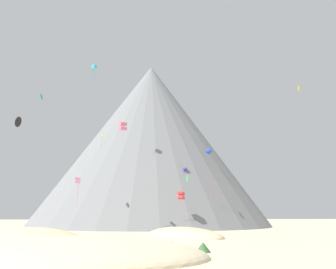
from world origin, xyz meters
TOP-DOWN VIEW (x-y plane):
  - ground_plane at (0.00, 0.00)m, footprint 400.00×400.00m
  - dune_foreground_left at (5.51, 27.35)m, footprint 15.21×21.92m
  - dune_foreground_right at (-17.91, 21.48)m, footprint 17.92×17.65m
  - dune_midground at (-15.33, 12.33)m, footprint 18.07×15.31m
  - dune_back_low at (-7.72, -2.32)m, footprint 25.96×22.70m
  - bush_far_right at (3.70, 0.90)m, footprint 2.16×2.16m
  - bush_near_left at (1.56, 8.60)m, footprint 2.41×2.41m
  - bush_mid_center at (-4.52, 5.22)m, footprint 1.79×1.79m
  - rock_massif at (3.69, 78.65)m, footprint 97.09×97.09m
  - kite_teal_high at (-21.87, 40.56)m, footprint 0.48×1.06m
  - kite_red_low at (7.48, 44.65)m, footprint 1.70×1.73m
  - kite_indigo_low at (9.78, 54.11)m, footprint 1.08×1.00m
  - kite_blue_mid at (16.63, 58.76)m, footprint 1.77×1.19m
  - kite_yellow_mid at (22.97, 18.55)m, footprint 0.63×0.92m
  - kite_lime_mid at (-9.05, 38.65)m, footprint 0.46×1.00m
  - kite_rainbow_mid at (-5.02, 33.28)m, footprint 1.70×1.73m
  - kite_black_mid at (-20.74, 21.75)m, footprint 1.08×1.75m
  - kite_magenta_low at (15.69, 49.76)m, footprint 0.74×1.15m
  - kite_cyan_high at (-12.43, 50.18)m, footprint 1.23×1.24m
  - kite_pink_low at (-12.67, 32.29)m, footprint 1.09×1.04m
  - kite_green_low at (7.57, 36.00)m, footprint 0.37×0.91m

SIDE VIEW (x-z plane):
  - ground_plane at x=0.00m, z-range 0.00..0.00m
  - dune_foreground_left at x=5.51m, z-range -1.50..1.50m
  - dune_foreground_right at x=-17.91m, z-range -1.17..1.17m
  - dune_midground at x=-15.33m, z-range -2.08..2.08m
  - dune_back_low at x=-7.72m, z-range -1.77..1.77m
  - bush_near_left at x=1.56m, z-range 0.00..0.50m
  - bush_mid_center at x=-4.52m, z-range 0.00..0.75m
  - bush_far_right at x=3.70m, z-range 0.00..0.98m
  - kite_red_low at x=7.48m, z-range 5.06..9.73m
  - kite_pink_low at x=-12.67m, z-range 6.76..11.89m
  - kite_green_low at x=7.57m, z-range 9.64..10.97m
  - kite_magenta_low at x=15.69m, z-range 8.15..13.67m
  - kite_indigo_low at x=9.78m, z-range 13.09..14.48m
  - kite_black_mid at x=-20.74m, z-range 16.59..18.24m
  - kite_lime_mid at x=-9.05m, z-range 17.01..20.32m
  - kite_blue_mid at x=16.63m, z-range 18.58..20.24m
  - kite_rainbow_mid at x=-5.02m, z-range 18.89..20.46m
  - kite_yellow_mid at x=22.97m, z-range 22.60..23.64m
  - rock_massif at x=3.69m, z-range -1.44..47.96m
  - kite_teal_high at x=-21.87m, z-range 26.54..27.73m
  - kite_cyan_high at x=-12.43m, z-range 36.13..39.51m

